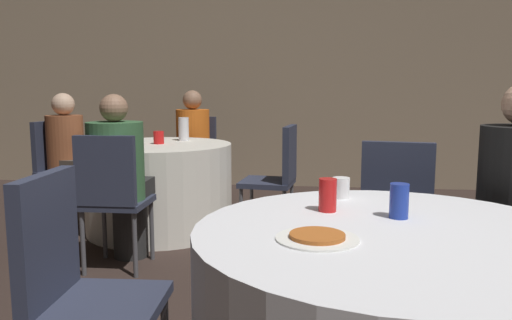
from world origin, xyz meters
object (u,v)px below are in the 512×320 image
object	(u,v)px
person_orange_shirt	(191,148)
pizza_plate_near	(317,237)
chair_far_west	(58,161)
person_green_jacket	(120,178)
soda_can_red	(328,195)
person_black_shirt	(511,217)
person_floral_shirt	(73,158)
chair_near_west	(74,278)
chair_near_north	(396,211)
chair_far_south	(111,190)
soda_can_blue	(399,201)
bottle_far	(184,129)
table_far	(159,187)
chair_far_east	(279,171)
chair_far_north	(196,151)

from	to	relation	value
person_orange_shirt	pizza_plate_near	world-z (taller)	person_orange_shirt
chair_far_west	pizza_plate_near	world-z (taller)	chair_far_west
person_green_jacket	soda_can_red	size ratio (longest dim) A/B	9.39
person_black_shirt	person_floral_shirt	bearing A→B (deg)	10.06
person_orange_shirt	person_floral_shirt	xyz separation A→B (m)	(-0.90, -0.69, -0.02)
chair_near_west	chair_near_north	world-z (taller)	same
chair_far_south	soda_can_blue	distance (m)	2.01
person_black_shirt	pizza_plate_near	xyz separation A→B (m)	(-0.85, -0.79, 0.12)
chair_near_north	bottle_far	xyz separation A→B (m)	(-1.57, 1.66, 0.29)
chair_far_south	table_far	bearing A→B (deg)	90.00
chair_far_east	bottle_far	world-z (taller)	bottle_far
person_green_jacket	soda_can_blue	bearing A→B (deg)	-42.16
chair_near_west	bottle_far	size ratio (longest dim) A/B	4.37
table_far	person_floral_shirt	world-z (taller)	person_floral_shirt
chair_near_north	chair_far_west	bearing A→B (deg)	-20.17
bottle_far	person_orange_shirt	bearing A→B (deg)	97.76
chair_near_north	chair_far_north	size ratio (longest dim) A/B	1.00
chair_near_north	person_floral_shirt	distance (m)	2.98
person_black_shirt	chair_far_east	bearing A→B (deg)	-12.34
chair_near_west	pizza_plate_near	bearing A→B (deg)	81.81
chair_near_west	chair_far_north	size ratio (longest dim) A/B	1.00
chair_far_west	soda_can_blue	world-z (taller)	chair_far_west
chair_far_west	person_orange_shirt	xyz separation A→B (m)	(1.06, 0.65, 0.05)
person_orange_shirt	chair_far_west	bearing A→B (deg)	35.98
pizza_plate_near	bottle_far	bearing A→B (deg)	112.04
chair_near_north	person_green_jacket	bearing A→B (deg)	-6.78
chair_far_north	person_floral_shirt	xyz separation A→B (m)	(-0.91, -0.85, 0.04)
person_black_shirt	soda_can_red	xyz separation A→B (m)	(-0.81, -0.43, 0.17)
table_far	bottle_far	distance (m)	0.57
chair_far_south	chair_far_east	distance (m)	1.34
pizza_plate_near	person_floral_shirt	bearing A→B (deg)	128.09
chair_far_south	person_floral_shirt	world-z (taller)	person_floral_shirt
table_far	soda_can_red	xyz separation A→B (m)	(1.33, -2.18, 0.42)
soda_can_red	bottle_far	bearing A→B (deg)	115.64
soda_can_red	soda_can_blue	bearing A→B (deg)	-16.37
chair_far_west	bottle_far	distance (m)	1.18
chair_far_south	person_floral_shirt	size ratio (longest dim) A/B	0.78
person_black_shirt	person_green_jacket	distance (m)	2.32
chair_far_east	person_floral_shirt	xyz separation A→B (m)	(-1.85, 0.29, 0.04)
pizza_plate_near	soda_can_blue	size ratio (longest dim) A/B	2.06
table_far	chair_near_north	xyz separation A→B (m)	(1.71, -1.38, 0.18)
chair_near_west	chair_far_west	world-z (taller)	same
chair_far_north	person_black_shirt	xyz separation A→B (m)	(2.07, -2.77, 0.08)
chair_far_south	soda_can_red	xyz separation A→B (m)	(1.32, -1.17, 0.25)
person_orange_shirt	pizza_plate_near	size ratio (longest dim) A/B	4.65
pizza_plate_near	soda_can_blue	world-z (taller)	soda_can_blue
chair_near_north	person_black_shirt	bearing A→B (deg)	148.45
person_green_jacket	person_black_shirt	bearing A→B (deg)	-23.22
chair_far_west	soda_can_blue	bearing A→B (deg)	57.66
chair_far_south	person_green_jacket	bearing A→B (deg)	90.00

